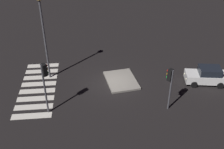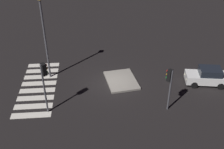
{
  "view_description": "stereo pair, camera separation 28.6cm",
  "coord_description": "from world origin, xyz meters",
  "views": [
    {
      "loc": [
        21.28,
        -2.09,
        14.44
      ],
      "look_at": [
        0.0,
        0.0,
        1.0
      ],
      "focal_mm": 43.69,
      "sensor_mm": 36.0,
      "label": 1
    },
    {
      "loc": [
        21.31,
        -1.8,
        14.44
      ],
      "look_at": [
        0.0,
        0.0,
        1.0
      ],
      "focal_mm": 43.69,
      "sensor_mm": 36.0,
      "label": 2
    }
  ],
  "objects": [
    {
      "name": "street_lamp",
      "position": [
        -1.68,
        -5.94,
        5.49
      ],
      "size": [
        0.56,
        0.56,
        8.12
      ],
      "color": "#47474C",
      "rests_on": "ground"
    },
    {
      "name": "crosswalk_near",
      "position": [
        0.0,
        -6.88,
        0.01
      ],
      "size": [
        8.75,
        3.2,
        0.02
      ],
      "color": "silver",
      "rests_on": "ground"
    },
    {
      "name": "ground_plane",
      "position": [
        0.0,
        0.0,
        0.0
      ],
      "size": [
        80.0,
        80.0,
        0.0
      ],
      "primitive_type": "plane",
      "color": "black"
    },
    {
      "name": "car_white",
      "position": [
        0.78,
        8.84,
        0.83
      ],
      "size": [
        2.3,
        4.05,
        1.69
      ],
      "rotation": [
        0.0,
        0.0,
        -1.73
      ],
      "color": "silver",
      "rests_on": "ground"
    },
    {
      "name": "traffic_light_east",
      "position": [
        3.58,
        -5.45,
        3.37
      ],
      "size": [
        0.54,
        0.53,
        4.45
      ],
      "rotation": [
        0.0,
        0.0,
        2.15
      ],
      "color": "#47474C",
      "rests_on": "ground"
    },
    {
      "name": "traffic_island",
      "position": [
        -0.31,
        0.92,
        0.09
      ],
      "size": [
        4.03,
        3.26,
        0.18
      ],
      "color": "gray",
      "rests_on": "ground"
    },
    {
      "name": "traffic_light_north",
      "position": [
        4.05,
        4.15,
        2.82
      ],
      "size": [
        0.54,
        0.54,
        3.72
      ],
      "rotation": [
        0.0,
        0.0,
        -2.34
      ],
      "color": "#47474C",
      "rests_on": "ground"
    }
  ]
}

